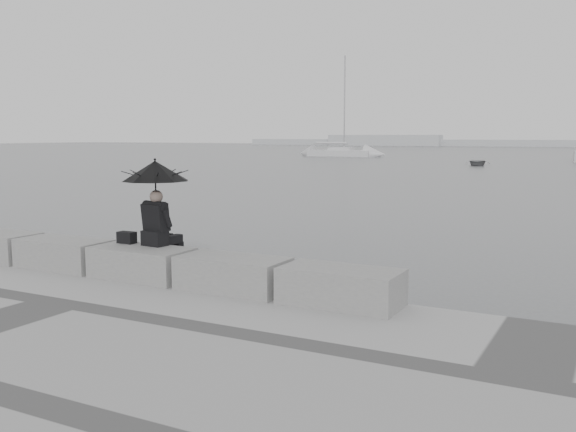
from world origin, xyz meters
The scene contains 10 objects.
ground centered at (0.00, 0.00, 0.00)m, with size 360.00×360.00×0.00m, color #4C4F52.
stone_block_left centered at (-1.70, -0.45, 0.75)m, with size 1.60×0.80×0.50m, color slate.
stone_block_centre centered at (0.00, -0.45, 0.75)m, with size 1.60×0.80×0.50m, color slate.
stone_block_right centered at (1.70, -0.45, 0.75)m, with size 1.60×0.80×0.50m, color slate.
stone_block_far_right centered at (3.40, -0.45, 0.75)m, with size 1.60×0.80×0.50m, color slate.
seated_person centered at (0.07, -0.17, 1.98)m, with size 1.07×1.07×1.39m.
bag centered at (-0.48, -0.25, 1.09)m, with size 0.30×0.17×0.19m, color black.
distant_landmass centered at (-8.14, 154.51, 0.90)m, with size 180.00×8.00×2.80m.
sailboat_left centered at (-26.38, 68.65, 0.51)m, with size 8.52×2.60×12.90m.
dinghy centered at (-5.50, 51.67, 0.28)m, with size 3.36×1.42×0.57m, color gray.
Camera 1 is at (6.68, -8.13, 2.75)m, focal length 40.00 mm.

